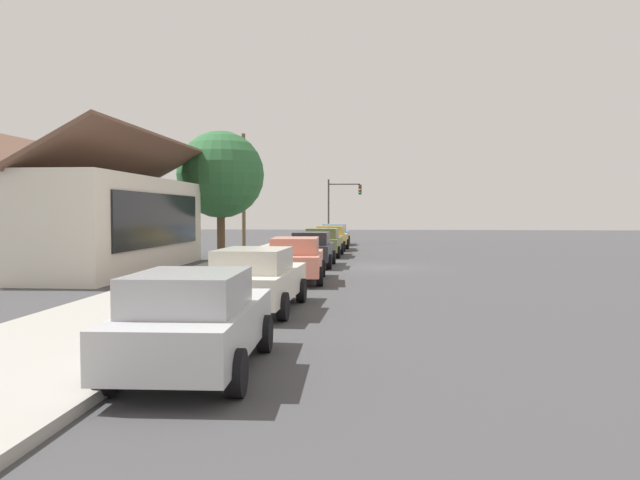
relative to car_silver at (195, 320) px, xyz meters
name	(u,v)px	position (x,y,z in m)	size (l,w,h in m)	color
ground_plane	(372,267)	(18.63, -2.69, -0.81)	(120.00, 120.00, 0.00)	#424244
sidewalk_curb	(249,265)	(18.63, 2.91, -0.73)	(60.00, 4.20, 0.16)	#A3A099
car_silver	(195,320)	(0.00, 0.00, 0.00)	(4.41, 2.09, 1.59)	silver
car_ivory	(257,279)	(5.99, 0.17, 0.00)	(4.79, 2.13, 1.59)	silver
car_coral	(296,259)	(12.60, -0.01, 0.00)	(4.85, 2.19, 1.59)	#EA8C75
car_charcoal	(312,249)	(18.69, 0.01, 0.00)	(4.31, 1.96, 1.59)	#2D3035
car_olive	(323,242)	(25.32, 0.03, 0.00)	(4.84, 2.13, 1.59)	olive
car_mustard	(331,238)	(31.05, -0.04, 0.00)	(4.63, 2.22, 1.59)	gold
car_skyblue	(335,234)	(37.61, 0.14, 0.00)	(4.39, 2.20, 1.59)	#8CB7E0
storefront_building	(89,221)	(16.06, 9.29, 1.29)	(12.89, 6.55, 5.72)	silver
shade_tree	(221,175)	(24.20, 5.61, 3.73)	(4.78, 4.78, 6.95)	brown
traffic_light_main	(341,200)	(41.76, -0.15, 2.68)	(0.37, 2.79, 5.20)	#383833
utility_pole_wooden	(244,190)	(29.79, 5.51, 3.12)	(1.80, 0.24, 7.50)	brown
fire_hydrant_red	(293,249)	(23.65, 1.51, -0.32)	(0.22, 0.22, 0.71)	red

